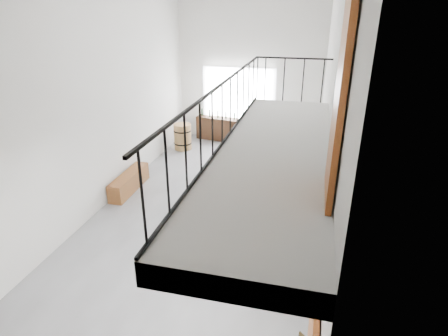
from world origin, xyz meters
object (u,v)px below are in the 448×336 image
(serving_counter, at_px, (218,129))
(host_standing, at_px, (271,260))
(tasting_table, at_px, (270,219))
(bicycle_near, at_px, (255,135))
(bench_inner, at_px, (241,232))
(oak_barrel, at_px, (183,137))
(side_bench, at_px, (129,182))

(serving_counter, distance_m, host_standing, 8.85)
(tasting_table, height_order, bicycle_near, bicycle_near)
(bench_inner, height_order, oak_barrel, oak_barrel)
(oak_barrel, bearing_deg, bench_inner, -58.34)
(side_bench, xyz_separation_m, bicycle_near, (2.88, 4.59, 0.18))
(bicycle_near, bearing_deg, oak_barrel, 140.01)
(side_bench, bearing_deg, oak_barrel, 84.49)
(oak_barrel, bearing_deg, side_bench, -95.51)
(tasting_table, relative_size, bicycle_near, 1.31)
(bench_inner, distance_m, serving_counter, 7.09)
(serving_counter, bearing_deg, host_standing, -60.39)
(tasting_table, relative_size, side_bench, 1.19)
(side_bench, distance_m, oak_barrel, 3.63)
(tasting_table, height_order, bench_inner, tasting_table)
(oak_barrel, bearing_deg, serving_counter, 53.55)
(bench_inner, bearing_deg, bicycle_near, 88.63)
(serving_counter, relative_size, bicycle_near, 1.02)
(tasting_table, xyz_separation_m, side_bench, (-4.29, 1.81, -0.45))
(side_bench, bearing_deg, bicycle_near, 57.88)
(side_bench, relative_size, oak_barrel, 1.92)
(tasting_table, height_order, host_standing, host_standing)
(tasting_table, xyz_separation_m, serving_counter, (-2.94, 6.77, -0.26))
(tasting_table, bearing_deg, oak_barrel, 122.63)
(oak_barrel, bearing_deg, bicycle_near, 21.18)
(side_bench, distance_m, serving_counter, 5.15)
(host_standing, bearing_deg, bench_inner, 102.90)
(side_bench, xyz_separation_m, host_standing, (4.50, -3.30, 0.50))
(bench_inner, distance_m, side_bench, 4.04)
(side_bench, bearing_deg, host_standing, -36.25)
(bench_inner, xyz_separation_m, side_bench, (-3.65, 1.74, 0.02))
(bench_inner, distance_m, host_standing, 1.85)
(bench_inner, bearing_deg, host_standing, -69.66)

